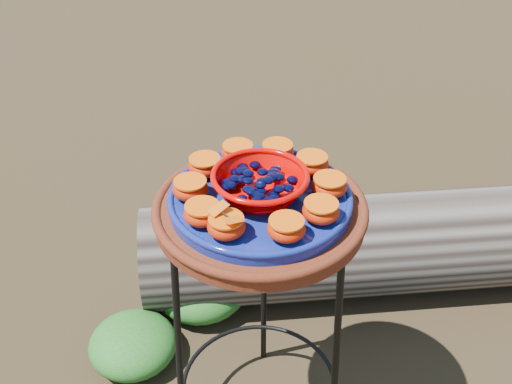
# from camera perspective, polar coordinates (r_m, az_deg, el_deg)

# --- Properties ---
(plant_stand) EXTENTS (0.44, 0.44, 0.70)m
(plant_stand) POSITION_cam_1_polar(r_m,az_deg,el_deg) (1.60, 0.31, -12.33)
(plant_stand) COLOR black
(plant_stand) RESTS_ON ground
(terracotta_saucer) EXTENTS (0.44, 0.44, 0.04)m
(terracotta_saucer) POSITION_cam_1_polar(r_m,az_deg,el_deg) (1.35, 0.36, -1.80)
(terracotta_saucer) COLOR #47120A
(terracotta_saucer) RESTS_ON plant_stand
(cobalt_plate) EXTENTS (0.38, 0.38, 0.03)m
(cobalt_plate) POSITION_cam_1_polar(r_m,az_deg,el_deg) (1.33, 0.36, -0.76)
(cobalt_plate) COLOR #0A0C5B
(cobalt_plate) RESTS_ON terracotta_saucer
(red_bowl) EXTENTS (0.19, 0.19, 0.05)m
(red_bowl) POSITION_cam_1_polar(r_m,az_deg,el_deg) (1.30, 0.37, 0.62)
(red_bowl) COLOR #C90200
(red_bowl) RESTS_ON cobalt_plate
(glass_gems) EXTENTS (0.15, 0.15, 0.03)m
(glass_gems) POSITION_cam_1_polar(r_m,az_deg,el_deg) (1.28, 0.37, 2.04)
(glass_gems) COLOR black
(glass_gems) RESTS_ON red_bowl
(orange_half_0) EXTENTS (0.07, 0.07, 0.04)m
(orange_half_0) POSITION_cam_1_polar(r_m,az_deg,el_deg) (1.21, -2.65, -3.07)
(orange_half_0) COLOR #A91306
(orange_half_0) RESTS_ON cobalt_plate
(orange_half_1) EXTENTS (0.07, 0.07, 0.04)m
(orange_half_1) POSITION_cam_1_polar(r_m,az_deg,el_deg) (1.20, 2.71, -3.28)
(orange_half_1) COLOR #A91306
(orange_half_1) RESTS_ON cobalt_plate
(orange_half_2) EXTENTS (0.07, 0.07, 0.04)m
(orange_half_2) POSITION_cam_1_polar(r_m,az_deg,el_deg) (1.25, 5.79, -1.71)
(orange_half_2) COLOR #A91306
(orange_half_2) RESTS_ON cobalt_plate
(orange_half_3) EXTENTS (0.07, 0.07, 0.04)m
(orange_half_3) POSITION_cam_1_polar(r_m,az_deg,el_deg) (1.32, 6.53, 0.52)
(orange_half_3) COLOR #A91306
(orange_half_3) RESTS_ON cobalt_plate
(orange_half_4) EXTENTS (0.07, 0.07, 0.04)m
(orange_half_4) POSITION_cam_1_polar(r_m,az_deg,el_deg) (1.39, 4.98, 2.49)
(orange_half_4) COLOR #A91306
(orange_half_4) RESTS_ON cobalt_plate
(orange_half_5) EXTENTS (0.07, 0.07, 0.04)m
(orange_half_5) POSITION_cam_1_polar(r_m,az_deg,el_deg) (1.42, 1.92, 3.58)
(orange_half_5) COLOR #A91306
(orange_half_5) RESTS_ON cobalt_plate
(orange_half_6) EXTENTS (0.07, 0.07, 0.04)m
(orange_half_6) POSITION_cam_1_polar(r_m,az_deg,el_deg) (1.42, -1.62, 3.52)
(orange_half_6) COLOR #A91306
(orange_half_6) RESTS_ON cobalt_plate
(orange_half_7) EXTENTS (0.07, 0.07, 0.04)m
(orange_half_7) POSITION_cam_1_polar(r_m,az_deg,el_deg) (1.38, -4.55, 2.31)
(orange_half_7) COLOR #A91306
(orange_half_7) RESTS_ON cobalt_plate
(orange_half_8) EXTENTS (0.07, 0.07, 0.04)m
(orange_half_8) POSITION_cam_1_polar(r_m,az_deg,el_deg) (1.31, -5.84, 0.27)
(orange_half_8) COLOR #A91306
(orange_half_8) RESTS_ON cobalt_plate
(orange_half_9) EXTENTS (0.07, 0.07, 0.04)m
(orange_half_9) POSITION_cam_1_polar(r_m,az_deg,el_deg) (1.24, -4.78, -1.93)
(orange_half_9) COLOR #A91306
(orange_half_9) RESTS_ON cobalt_plate
(butterfly) EXTENTS (0.10, 0.10, 0.01)m
(butterfly) POSITION_cam_1_polar(r_m,az_deg,el_deg) (1.19, -2.69, -2.04)
(butterfly) COLOR #D8580A
(butterfly) RESTS_ON orange_half_0
(driftwood_log) EXTENTS (1.84, 0.76, 0.34)m
(driftwood_log) POSITION_cam_1_polar(r_m,az_deg,el_deg) (2.19, 14.04, -4.29)
(driftwood_log) COLOR black
(driftwood_log) RESTS_ON ground
(foliage_left) EXTENTS (0.26, 0.26, 0.13)m
(foliage_left) POSITION_cam_1_polar(r_m,az_deg,el_deg) (1.98, -10.91, -13.05)
(foliage_left) COLOR #1B5214
(foliage_left) RESTS_ON ground
(foliage_back) EXTENTS (0.31, 0.31, 0.15)m
(foliage_back) POSITION_cam_1_polar(r_m,az_deg,el_deg) (2.11, -4.94, -8.27)
(foliage_back) COLOR #1B5214
(foliage_back) RESTS_ON ground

